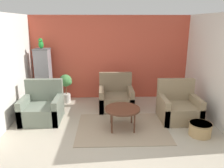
% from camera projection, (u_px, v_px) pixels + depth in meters
% --- Properties ---
extents(ground_plane, '(20.00, 20.00, 0.00)m').
position_uv_depth(ground_plane, '(115.00, 155.00, 3.80)').
color(ground_plane, '#B2A893').
rests_on(ground_plane, ground).
extents(wall_back_accent, '(4.69, 0.06, 2.43)m').
position_uv_depth(wall_back_accent, '(110.00, 58.00, 6.44)').
color(wall_back_accent, '#C64C38').
rests_on(wall_back_accent, ground_plane).
extents(wall_left, '(0.06, 3.06, 2.43)m').
position_uv_depth(wall_left, '(8.00, 69.00, 4.86)').
color(wall_left, silver).
rests_on(wall_left, ground_plane).
extents(wall_right, '(0.06, 3.06, 2.43)m').
position_uv_depth(wall_right, '(212.00, 68.00, 5.02)').
color(wall_right, silver).
rests_on(wall_right, ground_plane).
extents(area_rug, '(1.94, 1.50, 0.01)m').
position_uv_depth(area_rug, '(122.00, 128.00, 4.75)').
color(area_rug, gray).
rests_on(area_rug, ground_plane).
extents(coffee_table, '(0.75, 0.75, 0.47)m').
position_uv_depth(coffee_table, '(122.00, 110.00, 4.64)').
color(coffee_table, '#512D1E').
rests_on(coffee_table, ground_plane).
extents(armchair_left, '(0.88, 0.82, 0.92)m').
position_uv_depth(armchair_left, '(42.00, 109.00, 5.10)').
color(armchair_left, slate).
rests_on(armchair_left, ground_plane).
extents(armchair_right, '(0.88, 0.82, 0.92)m').
position_uv_depth(armchair_right, '(178.00, 108.00, 5.13)').
color(armchair_right, '#8E7A5B').
rests_on(armchair_right, ground_plane).
extents(armchair_middle, '(0.88, 0.82, 0.92)m').
position_uv_depth(armchair_middle, '(116.00, 98.00, 5.80)').
color(armchair_middle, '#7A664C').
rests_on(armchair_middle, ground_plane).
extents(birdcage, '(0.48, 0.48, 1.54)m').
position_uv_depth(birdcage, '(44.00, 77.00, 6.12)').
color(birdcage, '#555559').
rests_on(birdcage, ground_plane).
extents(parrot, '(0.13, 0.24, 0.28)m').
position_uv_depth(parrot, '(41.00, 44.00, 5.87)').
color(parrot, '#1E842D').
rests_on(parrot, birdcage).
extents(potted_plant, '(0.38, 0.34, 0.82)m').
position_uv_depth(potted_plant, '(66.00, 84.00, 6.18)').
color(potted_plant, beige).
rests_on(potted_plant, ground_plane).
extents(wicker_basket, '(0.46, 0.46, 0.27)m').
position_uv_depth(wicker_basket, '(200.00, 129.00, 4.42)').
color(wicker_basket, tan).
rests_on(wicker_basket, ground_plane).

